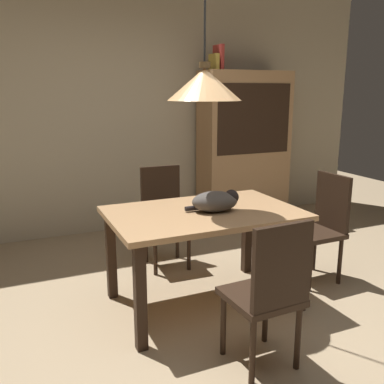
{
  "coord_description": "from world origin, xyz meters",
  "views": [
    {
      "loc": [
        -1.29,
        -2.23,
        1.62
      ],
      "look_at": [
        0.0,
        0.72,
        0.85
      ],
      "focal_mm": 39.81,
      "sensor_mm": 36.0,
      "label": 1
    }
  ],
  "objects_px": {
    "dining_table": "(203,224)",
    "book_yellow_short": "(214,62)",
    "chair_near_front": "(270,289)",
    "chair_right_side": "(322,223)",
    "chair_far_back": "(164,212)",
    "cat_sleeping": "(216,201)",
    "hutch_bookcase": "(244,151)",
    "pendant_lamp": "(204,84)",
    "book_red_tall": "(218,57)"
  },
  "relations": [
    {
      "from": "book_yellow_short",
      "to": "book_red_tall",
      "type": "relative_size",
      "value": 0.71
    },
    {
      "from": "chair_near_front",
      "to": "chair_far_back",
      "type": "relative_size",
      "value": 1.0
    },
    {
      "from": "cat_sleeping",
      "to": "hutch_bookcase",
      "type": "xyz_separation_m",
      "value": [
        1.32,
        1.85,
        0.06
      ]
    },
    {
      "from": "dining_table",
      "to": "book_yellow_short",
      "type": "bearing_deg",
      "value": 61.6
    },
    {
      "from": "book_yellow_short",
      "to": "book_red_tall",
      "type": "bearing_deg",
      "value": 0.0
    },
    {
      "from": "pendant_lamp",
      "to": "book_red_tall",
      "type": "distance_m",
      "value": 2.1
    },
    {
      "from": "dining_table",
      "to": "hutch_bookcase",
      "type": "bearing_deg",
      "value": 52.09
    },
    {
      "from": "dining_table",
      "to": "pendant_lamp",
      "type": "distance_m",
      "value": 1.01
    },
    {
      "from": "chair_right_side",
      "to": "book_red_tall",
      "type": "relative_size",
      "value": 3.32
    },
    {
      "from": "chair_right_side",
      "to": "cat_sleeping",
      "type": "relative_size",
      "value": 2.34
    },
    {
      "from": "cat_sleeping",
      "to": "chair_far_back",
      "type": "bearing_deg",
      "value": 94.75
    },
    {
      "from": "chair_near_front",
      "to": "cat_sleeping",
      "type": "xyz_separation_m",
      "value": [
        0.08,
        0.83,
        0.32
      ]
    },
    {
      "from": "chair_near_front",
      "to": "book_red_tall",
      "type": "bearing_deg",
      "value": 69.03
    },
    {
      "from": "dining_table",
      "to": "chair_near_front",
      "type": "xyz_separation_m",
      "value": [
        0.0,
        -0.88,
        -0.14
      ]
    },
    {
      "from": "cat_sleeping",
      "to": "book_red_tall",
      "type": "height_order",
      "value": "book_red_tall"
    },
    {
      "from": "chair_far_back",
      "to": "dining_table",
      "type": "bearing_deg",
      "value": -90.23
    },
    {
      "from": "chair_right_side",
      "to": "book_yellow_short",
      "type": "distance_m",
      "value": 2.3
    },
    {
      "from": "chair_near_front",
      "to": "dining_table",
      "type": "bearing_deg",
      "value": 90.24
    },
    {
      "from": "dining_table",
      "to": "chair_near_front",
      "type": "height_order",
      "value": "chair_near_front"
    },
    {
      "from": "chair_near_front",
      "to": "pendant_lamp",
      "type": "height_order",
      "value": "pendant_lamp"
    },
    {
      "from": "chair_near_front",
      "to": "chair_right_side",
      "type": "xyz_separation_m",
      "value": [
        1.12,
        0.88,
        0.0
      ]
    },
    {
      "from": "chair_far_back",
      "to": "cat_sleeping",
      "type": "xyz_separation_m",
      "value": [
        0.08,
        -0.92,
        0.32
      ]
    },
    {
      "from": "cat_sleeping",
      "to": "pendant_lamp",
      "type": "height_order",
      "value": "pendant_lamp"
    },
    {
      "from": "dining_table",
      "to": "hutch_bookcase",
      "type": "relative_size",
      "value": 0.76
    },
    {
      "from": "chair_near_front",
      "to": "book_red_tall",
      "type": "xyz_separation_m",
      "value": [
        1.03,
        2.68,
        1.48
      ]
    },
    {
      "from": "chair_right_side",
      "to": "hutch_bookcase",
      "type": "xyz_separation_m",
      "value": [
        0.27,
        1.8,
        0.38
      ]
    },
    {
      "from": "dining_table",
      "to": "hutch_bookcase",
      "type": "xyz_separation_m",
      "value": [
        1.4,
        1.8,
        0.24
      ]
    },
    {
      "from": "chair_right_side",
      "to": "book_red_tall",
      "type": "height_order",
      "value": "book_red_tall"
    },
    {
      "from": "chair_right_side",
      "to": "hutch_bookcase",
      "type": "relative_size",
      "value": 0.5
    },
    {
      "from": "dining_table",
      "to": "book_yellow_short",
      "type": "height_order",
      "value": "book_yellow_short"
    },
    {
      "from": "dining_table",
      "to": "chair_right_side",
      "type": "relative_size",
      "value": 1.51
    },
    {
      "from": "dining_table",
      "to": "chair_far_back",
      "type": "height_order",
      "value": "chair_far_back"
    },
    {
      "from": "book_yellow_short",
      "to": "dining_table",
      "type": "bearing_deg",
      "value": -118.4
    },
    {
      "from": "hutch_bookcase",
      "to": "pendant_lamp",
      "type": "bearing_deg",
      "value": -127.91
    },
    {
      "from": "dining_table",
      "to": "book_yellow_short",
      "type": "distance_m",
      "value": 2.42
    },
    {
      "from": "book_yellow_short",
      "to": "chair_far_back",
      "type": "bearing_deg",
      "value": -136.43
    },
    {
      "from": "hutch_bookcase",
      "to": "book_red_tall",
      "type": "relative_size",
      "value": 6.61
    },
    {
      "from": "book_red_tall",
      "to": "dining_table",
      "type": "bearing_deg",
      "value": -119.78
    },
    {
      "from": "cat_sleeping",
      "to": "chair_near_front",
      "type": "bearing_deg",
      "value": -95.26
    },
    {
      "from": "chair_near_front",
      "to": "pendant_lamp",
      "type": "bearing_deg",
      "value": 90.24
    },
    {
      "from": "cat_sleeping",
      "to": "pendant_lamp",
      "type": "relative_size",
      "value": 0.31
    },
    {
      "from": "chair_far_back",
      "to": "hutch_bookcase",
      "type": "bearing_deg",
      "value": 33.39
    },
    {
      "from": "chair_far_back",
      "to": "hutch_bookcase",
      "type": "relative_size",
      "value": 0.5
    },
    {
      "from": "chair_far_back",
      "to": "hutch_bookcase",
      "type": "height_order",
      "value": "hutch_bookcase"
    },
    {
      "from": "chair_near_front",
      "to": "chair_right_side",
      "type": "distance_m",
      "value": 1.43
    },
    {
      "from": "cat_sleeping",
      "to": "dining_table",
      "type": "bearing_deg",
      "value": 150.09
    },
    {
      "from": "hutch_bookcase",
      "to": "book_red_tall",
      "type": "height_order",
      "value": "book_red_tall"
    },
    {
      "from": "cat_sleeping",
      "to": "pendant_lamp",
      "type": "bearing_deg",
      "value": 150.09
    },
    {
      "from": "chair_near_front",
      "to": "cat_sleeping",
      "type": "relative_size",
      "value": 2.34
    },
    {
      "from": "chair_right_side",
      "to": "cat_sleeping",
      "type": "bearing_deg",
      "value": -177.38
    }
  ]
}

